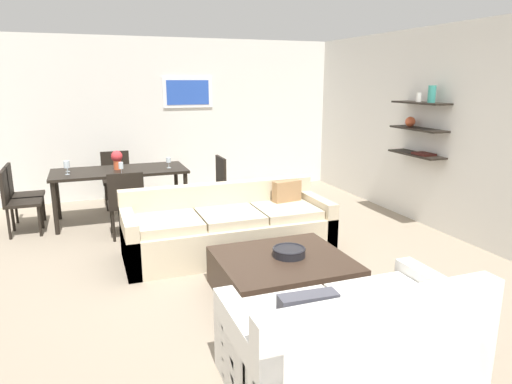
{
  "coord_description": "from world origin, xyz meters",
  "views": [
    {
      "loc": [
        -1.42,
        -4.6,
        2.01
      ],
      "look_at": [
        0.37,
        0.2,
        0.75
      ],
      "focal_mm": 32.23,
      "sensor_mm": 36.0,
      "label": 1
    }
  ],
  "objects_px": {
    "sofa_beige": "(229,229)",
    "wine_glass_left_far": "(67,164)",
    "dining_chair_left_far": "(19,191)",
    "wine_glass_right_near": "(169,160)",
    "wine_glass_foot": "(121,166)",
    "wine_glass_left_near": "(67,165)",
    "dining_table": "(120,175)",
    "dining_chair_left_near": "(16,198)",
    "dining_chair_foot": "(126,200)",
    "decorative_bowl": "(289,252)",
    "coffee_table": "(283,276)",
    "wine_glass_head": "(117,159)",
    "dining_chair_head": "(116,175)",
    "centerpiece_vase": "(117,159)",
    "loveseat_white": "(351,341)",
    "dining_chair_right_near": "(214,182)"
  },
  "relations": [
    {
      "from": "sofa_beige",
      "to": "wine_glass_left_far",
      "type": "distance_m",
      "value": 2.66
    },
    {
      "from": "dining_chair_left_far",
      "to": "dining_chair_right_near",
      "type": "distance_m",
      "value": 2.71
    },
    {
      "from": "sofa_beige",
      "to": "dining_table",
      "type": "relative_size",
      "value": 1.29
    },
    {
      "from": "coffee_table",
      "to": "decorative_bowl",
      "type": "relative_size",
      "value": 3.84
    },
    {
      "from": "dining_chair_left_near",
      "to": "wine_glass_foot",
      "type": "relative_size",
      "value": 5.13
    },
    {
      "from": "decorative_bowl",
      "to": "wine_glass_foot",
      "type": "height_order",
      "value": "wine_glass_foot"
    },
    {
      "from": "sofa_beige",
      "to": "wine_glass_head",
      "type": "bearing_deg",
      "value": 116.4
    },
    {
      "from": "dining_table",
      "to": "wine_glass_right_near",
      "type": "bearing_deg",
      "value": -8.7
    },
    {
      "from": "decorative_bowl",
      "to": "dining_chair_head",
      "type": "bearing_deg",
      "value": 108.6
    },
    {
      "from": "wine_glass_foot",
      "to": "wine_glass_left_far",
      "type": "height_order",
      "value": "wine_glass_foot"
    },
    {
      "from": "dining_chair_left_far",
      "to": "decorative_bowl",
      "type": "bearing_deg",
      "value": -50.62
    },
    {
      "from": "decorative_bowl",
      "to": "dining_chair_left_near",
      "type": "height_order",
      "value": "dining_chair_left_near"
    },
    {
      "from": "dining_chair_left_far",
      "to": "dining_chair_head",
      "type": "bearing_deg",
      "value": 25.58
    },
    {
      "from": "wine_glass_head",
      "to": "decorative_bowl",
      "type": "bearing_deg",
      "value": -69.05
    },
    {
      "from": "sofa_beige",
      "to": "dining_chair_right_near",
      "type": "relative_size",
      "value": 2.73
    },
    {
      "from": "decorative_bowl",
      "to": "dining_chair_left_near",
      "type": "distance_m",
      "value": 3.87
    },
    {
      "from": "loveseat_white",
      "to": "dining_table",
      "type": "bearing_deg",
      "value": 104.72
    },
    {
      "from": "dining_chair_left_far",
      "to": "wine_glass_foot",
      "type": "bearing_deg",
      "value": -22.6
    },
    {
      "from": "dining_chair_head",
      "to": "dining_chair_left_far",
      "type": "height_order",
      "value": "same"
    },
    {
      "from": "wine_glass_left_far",
      "to": "dining_chair_left_far",
      "type": "bearing_deg",
      "value": 172.45
    },
    {
      "from": "wine_glass_foot",
      "to": "wine_glass_left_far",
      "type": "bearing_deg",
      "value": 145.62
    },
    {
      "from": "sofa_beige",
      "to": "wine_glass_left_near",
      "type": "bearing_deg",
      "value": 136.16
    },
    {
      "from": "dining_chair_left_near",
      "to": "dining_chair_right_near",
      "type": "height_order",
      "value": "same"
    },
    {
      "from": "dining_chair_left_far",
      "to": "wine_glass_left_near",
      "type": "height_order",
      "value": "wine_glass_left_near"
    },
    {
      "from": "coffee_table",
      "to": "dining_chair_foot",
      "type": "height_order",
      "value": "dining_chair_foot"
    },
    {
      "from": "dining_chair_foot",
      "to": "wine_glass_foot",
      "type": "distance_m",
      "value": 0.59
    },
    {
      "from": "sofa_beige",
      "to": "wine_glass_foot",
      "type": "relative_size",
      "value": 13.99
    },
    {
      "from": "decorative_bowl",
      "to": "wine_glass_right_near",
      "type": "distance_m",
      "value": 3.01
    },
    {
      "from": "dining_chair_right_near",
      "to": "centerpiece_vase",
      "type": "xyz_separation_m",
      "value": [
        -1.36,
        0.22,
        0.4
      ]
    },
    {
      "from": "coffee_table",
      "to": "wine_glass_foot",
      "type": "relative_size",
      "value": 7.04
    },
    {
      "from": "coffee_table",
      "to": "wine_glass_head",
      "type": "bearing_deg",
      "value": 109.84
    },
    {
      "from": "dining_table",
      "to": "centerpiece_vase",
      "type": "relative_size",
      "value": 6.88
    },
    {
      "from": "decorative_bowl",
      "to": "dining_chair_foot",
      "type": "distance_m",
      "value": 2.54
    },
    {
      "from": "dining_chair_head",
      "to": "wine_glass_foot",
      "type": "relative_size",
      "value": 5.13
    },
    {
      "from": "decorative_bowl",
      "to": "dining_table",
      "type": "xyz_separation_m",
      "value": [
        -1.3,
        3.02,
        0.25
      ]
    },
    {
      "from": "coffee_table",
      "to": "centerpiece_vase",
      "type": "bearing_deg",
      "value": 112.16
    },
    {
      "from": "coffee_table",
      "to": "wine_glass_left_far",
      "type": "distance_m",
      "value": 3.74
    },
    {
      "from": "dining_chair_left_near",
      "to": "wine_glass_left_far",
      "type": "bearing_deg",
      "value": 24.55
    },
    {
      "from": "wine_glass_head",
      "to": "wine_glass_left_far",
      "type": "relative_size",
      "value": 0.96
    },
    {
      "from": "dining_table",
      "to": "dining_chair_left_near",
      "type": "bearing_deg",
      "value": -171.86
    },
    {
      "from": "loveseat_white",
      "to": "dining_chair_right_near",
      "type": "distance_m",
      "value": 4.18
    },
    {
      "from": "wine_glass_foot",
      "to": "wine_glass_left_far",
      "type": "distance_m",
      "value": 0.83
    },
    {
      "from": "dining_chair_head",
      "to": "wine_glass_head",
      "type": "xyz_separation_m",
      "value": [
        -0.0,
        -0.47,
        0.35
      ]
    },
    {
      "from": "coffee_table",
      "to": "dining_chair_right_near",
      "type": "bearing_deg",
      "value": 87.75
    },
    {
      "from": "wine_glass_left_far",
      "to": "dining_table",
      "type": "bearing_deg",
      "value": -8.7
    },
    {
      "from": "dining_table",
      "to": "wine_glass_right_near",
      "type": "xyz_separation_m",
      "value": [
        0.69,
        -0.11,
        0.18
      ]
    },
    {
      "from": "dining_chair_left_far",
      "to": "wine_glass_right_near",
      "type": "distance_m",
      "value": 2.08
    },
    {
      "from": "dining_chair_left_far",
      "to": "centerpiece_vase",
      "type": "distance_m",
      "value": 1.39
    },
    {
      "from": "coffee_table",
      "to": "centerpiece_vase",
      "type": "height_order",
      "value": "centerpiece_vase"
    },
    {
      "from": "wine_glass_left_far",
      "to": "centerpiece_vase",
      "type": "distance_m",
      "value": 0.67
    }
  ]
}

